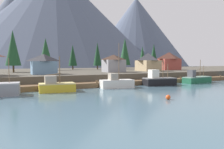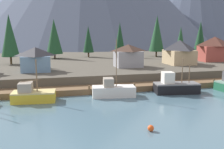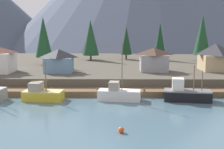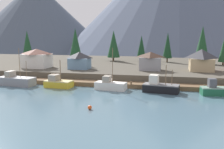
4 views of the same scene
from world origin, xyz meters
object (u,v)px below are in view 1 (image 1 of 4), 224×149
house_red (169,61)px  conifer_mid_right (13,48)px  fishing_boat_white (116,83)px  fishing_boat_green (197,79)px  conifer_back_left (142,56)px  fishing_boat_black (158,80)px  channel_buoy (168,97)px  house_blue (44,64)px  house_tan (148,62)px  house_grey (114,63)px  conifer_far_left (73,55)px  conifer_centre (154,54)px  conifer_back_right (125,52)px  conifer_mid_left (46,52)px  fishing_boat_yellow (56,86)px  conifer_near_left (97,54)px

house_red → conifer_mid_right: bearing=173.1°
fishing_boat_white → house_red: 40.49m
fishing_boat_green → conifer_back_left: 35.17m
fishing_boat_black → fishing_boat_green: size_ratio=0.84×
house_red → channel_buoy: size_ratio=11.90×
house_blue → channel_buoy: bearing=-67.3°
fishing_boat_black → house_tan: (10.46, 18.17, 4.37)m
fishing_boat_black → conifer_mid_right: 41.87m
house_tan → conifer_back_left: (8.80, 15.78, 2.19)m
house_grey → channel_buoy: bearing=-103.4°
fishing_boat_white → conifer_mid_right: size_ratio=0.78×
conifer_back_left → conifer_far_left: 28.60m
conifer_far_left → conifer_centre: bearing=-1.0°
fishing_boat_white → conifer_mid_right: bearing=131.4°
conifer_far_left → conifer_mid_right: bearing=-148.7°
fishing_boat_black → conifer_back_right: conifer_back_right is taller
conifer_back_right → conifer_far_left: 21.64m
house_grey → conifer_far_left: bearing=101.7°
fishing_boat_white → house_grey: size_ratio=1.53×
house_grey → channel_buoy: (-7.63, -31.98, -4.77)m
fishing_boat_white → house_blue: size_ratio=1.57×
house_tan → conifer_mid_left: bearing=143.8°
house_grey → conifer_mid_right: conifer_mid_right is taller
conifer_mid_right → conifer_centre: (60.05, 12.30, -0.58)m
house_grey → conifer_centre: 41.43m
fishing_boat_white → fishing_boat_black: size_ratio=1.20×
conifer_mid_right → conifer_far_left: conifer_mid_right is taller
house_grey → conifer_mid_right: (-26.52, 11.72, 4.40)m
house_blue → fishing_boat_green: bearing=-21.9°
channel_buoy → conifer_centre: bearing=53.7°
conifer_centre → channel_buoy: bearing=-126.3°
conifer_mid_left → channel_buoy: 56.32m
conifer_back_left → conifer_back_right: bearing=150.8°
fishing_boat_white → conifer_centre: (41.31, 40.26, 7.87)m
conifer_back_right → conifer_mid_left: bearing=176.3°
house_red → channel_buoy: bearing=-132.1°
fishing_boat_green → conifer_back_left: size_ratio=0.99×
fishing_boat_yellow → house_blue: size_ratio=1.11×
fishing_boat_black → conifer_centre: conifer_centre is taller
house_grey → house_red: bearing=11.6°
house_tan → conifer_mid_right: conifer_mid_right is taller
conifer_far_left → house_tan: bearing=-50.7°
conifer_mid_left → conifer_centre: conifer_mid_left is taller
fishing_boat_white → channel_buoy: size_ratio=13.46×
house_blue → conifer_back_left: 47.00m
fishing_boat_green → conifer_mid_left: (-31.48, 39.53, 7.98)m
fishing_boat_green → conifer_centre: size_ratio=0.82×
fishing_boat_black → house_tan: bearing=68.4°
house_blue → conifer_far_left: size_ratio=0.62×
fishing_boat_black → conifer_near_left: bearing=96.5°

